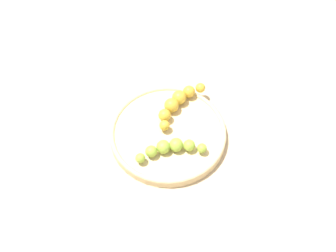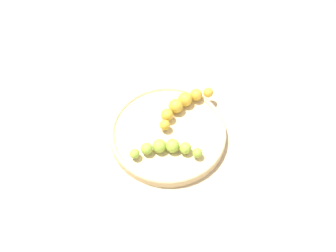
% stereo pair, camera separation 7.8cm
% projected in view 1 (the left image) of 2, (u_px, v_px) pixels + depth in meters
% --- Properties ---
extents(ground_plane, '(2.40, 2.40, 0.00)m').
position_uv_depth(ground_plane, '(168.00, 136.00, 0.84)').
color(ground_plane, tan).
extents(fruit_bowl, '(0.25, 0.25, 0.02)m').
position_uv_depth(fruit_bowl, '(168.00, 133.00, 0.83)').
color(fruit_bowl, '#D1B784').
rests_on(fruit_bowl, ground_plane).
extents(banana_spotted, '(0.12, 0.10, 0.03)m').
position_uv_depth(banana_spotted, '(178.00, 103.00, 0.85)').
color(banana_spotted, gold).
rests_on(banana_spotted, fruit_bowl).
extents(banana_green, '(0.14, 0.05, 0.03)m').
position_uv_depth(banana_green, '(170.00, 148.00, 0.78)').
color(banana_green, '#8CAD38').
rests_on(banana_green, fruit_bowl).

